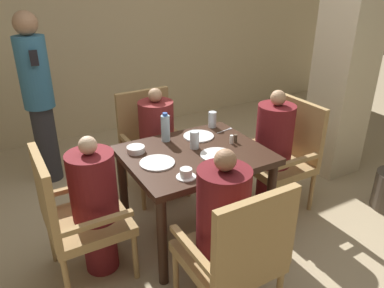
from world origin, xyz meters
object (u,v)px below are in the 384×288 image
object	(u,v)px
chair_far_side	(151,140)
glass_tall_near	(195,140)
diner_in_right_chair	(273,151)
glass_tall_mid	(212,120)
chair_left_side	(74,214)
plate_main_left	(157,163)
bowl_small	(136,149)
diner_in_near_chair	(222,230)
plate_dessert_center	(199,136)
water_bottle	(165,128)
standing_host	(38,96)
teacup_with_saucer	(186,174)
diner_in_far_chair	(157,143)
chair_right_side	(285,153)
chair_near_corner	(236,252)
diner_in_left_chair	(95,205)

from	to	relation	value
chair_far_side	glass_tall_near	distance (m)	0.84
diner_in_right_chair	glass_tall_mid	xyz separation A→B (m)	(-0.41, 0.36, 0.25)
chair_left_side	plate_main_left	world-z (taller)	chair_left_side
bowl_small	glass_tall_near	distance (m)	0.45
diner_in_near_chair	plate_dessert_center	bearing A→B (deg)	67.67
water_bottle	diner_in_right_chair	bearing A→B (deg)	-18.61
diner_in_right_chair	plate_main_left	xyz separation A→B (m)	(-1.12, -0.03, 0.18)
water_bottle	plate_main_left	bearing A→B (deg)	-124.93
diner_in_right_chair	diner_in_near_chair	bearing A→B (deg)	-145.18
standing_host	glass_tall_mid	size ratio (longest dim) A/B	12.14
water_bottle	glass_tall_near	world-z (taller)	water_bottle
standing_host	teacup_with_saucer	size ratio (longest dim) A/B	12.53
teacup_with_saucer	glass_tall_near	xyz separation A→B (m)	(0.28, 0.37, 0.04)
chair_left_side	plate_dessert_center	bearing A→B (deg)	11.86
diner_in_far_chair	bowl_small	world-z (taller)	diner_in_far_chair
chair_far_side	glass_tall_mid	xyz separation A→B (m)	(0.39, -0.49, 0.31)
plate_dessert_center	bowl_small	xyz separation A→B (m)	(-0.56, -0.01, 0.02)
water_bottle	bowl_small	bearing A→B (deg)	-165.06
chair_right_side	plate_main_left	bearing A→B (deg)	-178.70
chair_right_side	bowl_small	world-z (taller)	chair_right_side
chair_far_side	chair_near_corner	size ratio (longest dim) A/B	1.00
diner_in_far_chair	bowl_small	xyz separation A→B (m)	(-0.39, -0.48, 0.22)
chair_far_side	glass_tall_near	size ratio (longest dim) A/B	7.01
diner_in_right_chair	plate_main_left	world-z (taller)	diner_in_right_chair
chair_near_corner	water_bottle	world-z (taller)	water_bottle
diner_in_far_chair	glass_tall_near	world-z (taller)	diner_in_far_chair
diner_in_left_chair	bowl_small	distance (m)	0.52
chair_left_side	bowl_small	bearing A→B (deg)	21.85
plate_dessert_center	water_bottle	world-z (taller)	water_bottle
chair_near_corner	plate_main_left	bearing A→B (deg)	98.12
chair_left_side	glass_tall_mid	bearing A→B (deg)	15.16
diner_in_far_chair	water_bottle	distance (m)	0.52
plate_dessert_center	water_bottle	bearing A→B (deg)	166.37
standing_host	water_bottle	bearing A→B (deg)	-58.75
chair_near_corner	standing_host	world-z (taller)	standing_host
teacup_with_saucer	glass_tall_near	size ratio (longest dim) A/B	0.97
diner_in_near_chair	chair_far_side	bearing A→B (deg)	82.24
diner_in_left_chair	diner_in_far_chair	size ratio (longest dim) A/B	0.98
chair_left_side	chair_far_side	size ratio (longest dim) A/B	1.00
diner_in_near_chair	bowl_small	bearing A→B (deg)	101.00
water_bottle	glass_tall_near	size ratio (longest dim) A/B	1.71
chair_near_corner	plate_dessert_center	distance (m)	1.18
glass_tall_mid	diner_in_left_chair	bearing A→B (deg)	-163.00
diner_in_right_chair	bowl_small	world-z (taller)	diner_in_right_chair
diner_in_near_chair	plate_main_left	size ratio (longest dim) A/B	4.41
chair_near_corner	bowl_small	size ratio (longest dim) A/B	7.12
standing_host	water_bottle	xyz separation A→B (m)	(0.76, -1.25, -0.05)
chair_left_side	glass_tall_mid	world-z (taller)	chair_left_side
chair_left_side	teacup_with_saucer	size ratio (longest dim) A/B	7.24
chair_right_side	teacup_with_saucer	distance (m)	1.26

